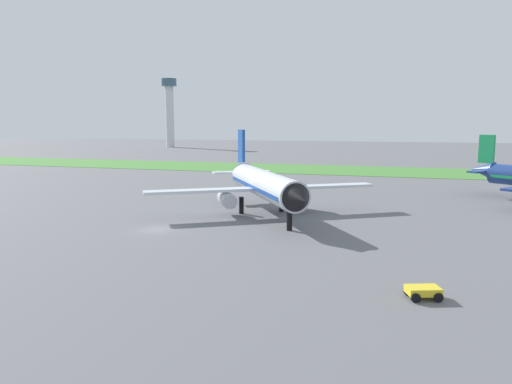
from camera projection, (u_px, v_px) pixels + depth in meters
ground_plane at (157, 230)px, 58.66m from camera, size 600.00×600.00×0.00m
grass_taxiway_strip at (298, 169)px, 136.47m from camera, size 360.00×28.00×0.08m
airplane_midfield_jet at (264, 184)px, 68.16m from camera, size 29.55×29.58×11.85m
baggage_cart_midfield at (423, 291)px, 35.48m from camera, size 2.83×2.44×0.90m
control_tower at (170, 107)px, 258.29m from camera, size 8.00×8.00×36.61m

